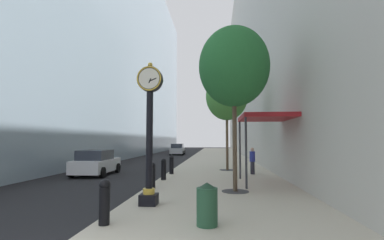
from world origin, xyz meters
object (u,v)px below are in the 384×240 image
at_px(bollard_fourth, 164,169).
at_px(street_tree_mid_near, 227,97).
at_px(pedestrian_walking, 252,160).
at_px(street_tree_near, 234,67).
at_px(car_white_mid, 96,163).
at_px(bollard_nearest, 105,201).
at_px(car_silver_near, 177,149).
at_px(bollard_fifth, 171,164).
at_px(street_clock, 149,125).
at_px(trash_bin, 207,203).
at_px(bollard_third, 152,175).

bearing_deg(bollard_fourth, street_tree_mid_near, 55.50).
bearing_deg(pedestrian_walking, bollard_fourth, -149.72).
height_order(bollard_fourth, street_tree_near, street_tree_near).
relative_size(pedestrian_walking, car_white_mid, 0.39).
xyz_separation_m(bollard_nearest, car_silver_near, (-3.11, 35.96, 0.08)).
relative_size(bollard_nearest, car_white_mid, 0.27).
distance_m(bollard_fifth, pedestrian_walking, 5.01).
distance_m(street_clock, street_tree_near, 4.73).
bearing_deg(bollard_fifth, street_clock, -85.98).
bearing_deg(bollard_fourth, street_tree_near, -41.23).
height_order(bollard_fourth, bollard_fifth, same).
bearing_deg(street_tree_mid_near, bollard_nearest, -105.12).
bearing_deg(bollard_nearest, pedestrian_walking, 65.32).
xyz_separation_m(street_tree_mid_near, pedestrian_walking, (1.46, -2.24, -4.32)).
bearing_deg(car_silver_near, bollard_nearest, -85.06).
relative_size(trash_bin, car_silver_near, 0.23).
distance_m(street_tree_near, car_silver_near, 32.13).
height_order(street_clock, pedestrian_walking, street_clock).
distance_m(street_clock, pedestrian_walking, 9.87).
height_order(street_tree_near, trash_bin, street_tree_near).
bearing_deg(bollard_fifth, trash_bin, -76.33).
relative_size(bollard_nearest, street_tree_near, 0.16).
distance_m(bollard_third, street_tree_near, 5.80).
relative_size(street_clock, bollard_fifth, 4.17).
bearing_deg(car_silver_near, car_white_mid, -94.08).
xyz_separation_m(bollard_third, pedestrian_walking, (5.00, 5.57, 0.27)).
distance_m(bollard_nearest, street_tree_mid_near, 14.34).
relative_size(street_clock, car_white_mid, 1.13).
bearing_deg(pedestrian_walking, street_tree_near, -103.58).
height_order(bollard_third, bollard_fifth, same).
distance_m(pedestrian_walking, car_silver_near, 26.36).
bearing_deg(bollard_nearest, car_white_mid, 114.54).
bearing_deg(street_clock, trash_bin, -46.71).
height_order(street_tree_mid_near, car_silver_near, street_tree_mid_near).
distance_m(bollard_nearest, car_silver_near, 36.09).
relative_size(bollard_third, car_silver_near, 0.25).
bearing_deg(bollard_third, bollard_nearest, -90.00).
distance_m(street_clock, street_tree_mid_near, 11.59).
bearing_deg(bollard_fourth, bollard_fifth, 90.00).
bearing_deg(bollard_fifth, bollard_fourth, -90.00).
height_order(bollard_fourth, street_tree_mid_near, street_tree_mid_near).
bearing_deg(street_clock, street_tree_near, 41.79).
relative_size(street_clock, trash_bin, 4.47).
bearing_deg(street_clock, car_silver_near, 96.26).
bearing_deg(bollard_fifth, bollard_nearest, -90.00).
height_order(pedestrian_walking, car_silver_near, pedestrian_walking).
height_order(bollard_third, bollard_fourth, same).
distance_m(street_clock, bollard_fourth, 6.11).
bearing_deg(bollard_third, pedestrian_walking, 48.10).
distance_m(car_silver_near, car_white_mid, 25.28).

